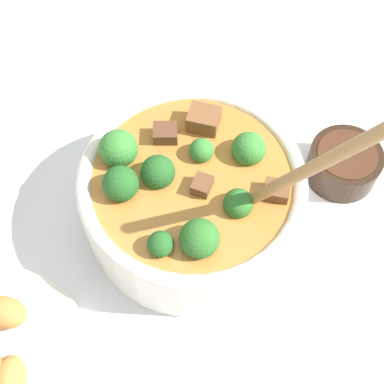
% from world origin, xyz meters
% --- Properties ---
extents(ground_plane, '(4.00, 4.00, 0.00)m').
position_xyz_m(ground_plane, '(0.00, 0.00, 0.00)').
color(ground_plane, silver).
extents(stew_bowl, '(0.24, 0.29, 0.30)m').
position_xyz_m(stew_bowl, '(0.00, -0.00, 0.06)').
color(stew_bowl, white).
rests_on(stew_bowl, ground_plane).
extents(condiment_bowl, '(0.09, 0.09, 0.04)m').
position_xyz_m(condiment_bowl, '(-0.08, 0.18, 0.02)').
color(condiment_bowl, black).
rests_on(condiment_bowl, ground_plane).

